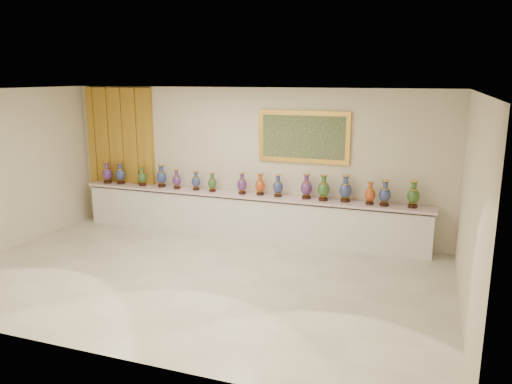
% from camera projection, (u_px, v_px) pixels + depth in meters
% --- Properties ---
extents(ground, '(8.00, 8.00, 0.00)m').
position_uv_depth(ground, '(198.00, 277.00, 8.17)').
color(ground, beige).
rests_on(ground, ground).
extents(room, '(8.00, 8.00, 8.00)m').
position_uv_depth(room, '(147.00, 153.00, 10.82)').
color(room, beige).
rests_on(room, ground).
extents(counter, '(7.28, 0.48, 0.90)m').
position_uv_depth(counter, '(247.00, 216.00, 10.15)').
color(counter, white).
rests_on(counter, ground).
extents(vase_0, '(0.24, 0.24, 0.48)m').
position_uv_depth(vase_0, '(107.00, 174.00, 11.01)').
color(vase_0, black).
rests_on(vase_0, counter).
extents(vase_1, '(0.27, 0.27, 0.48)m').
position_uv_depth(vase_1, '(121.00, 174.00, 10.95)').
color(vase_1, black).
rests_on(vase_1, counter).
extents(vase_2, '(0.21, 0.21, 0.43)m').
position_uv_depth(vase_2, '(142.00, 177.00, 10.75)').
color(vase_2, black).
rests_on(vase_2, counter).
extents(vase_3, '(0.24, 0.24, 0.48)m').
position_uv_depth(vase_3, '(161.00, 177.00, 10.63)').
color(vase_3, black).
rests_on(vase_3, counter).
extents(vase_4, '(0.25, 0.25, 0.40)m').
position_uv_depth(vase_4, '(177.00, 180.00, 10.48)').
color(vase_4, black).
rests_on(vase_4, counter).
extents(vase_5, '(0.20, 0.20, 0.40)m').
position_uv_depth(vase_5, '(196.00, 182.00, 10.35)').
color(vase_5, black).
rests_on(vase_5, counter).
extents(vase_6, '(0.19, 0.19, 0.40)m').
position_uv_depth(vase_6, '(212.00, 183.00, 10.21)').
color(vase_6, black).
rests_on(vase_6, counter).
extents(vase_7, '(0.21, 0.21, 0.43)m').
position_uv_depth(vase_7, '(242.00, 185.00, 9.99)').
color(vase_7, black).
rests_on(vase_7, counter).
extents(vase_8, '(0.25, 0.25, 0.44)m').
position_uv_depth(vase_8, '(260.00, 185.00, 9.92)').
color(vase_8, black).
rests_on(vase_8, counter).
extents(vase_9, '(0.21, 0.21, 0.44)m').
position_uv_depth(vase_9, '(278.00, 187.00, 9.77)').
color(vase_9, black).
rests_on(vase_9, counter).
extents(vase_10, '(0.28, 0.28, 0.49)m').
position_uv_depth(vase_10, '(306.00, 188.00, 9.61)').
color(vase_10, black).
rests_on(vase_10, counter).
extents(vase_11, '(0.29, 0.29, 0.50)m').
position_uv_depth(vase_11, '(324.00, 189.00, 9.46)').
color(vase_11, black).
rests_on(vase_11, counter).
extents(vase_12, '(0.26, 0.26, 0.51)m').
position_uv_depth(vase_12, '(346.00, 190.00, 9.37)').
color(vase_12, black).
rests_on(vase_12, counter).
extents(vase_13, '(0.25, 0.25, 0.43)m').
position_uv_depth(vase_13, '(370.00, 194.00, 9.18)').
color(vase_13, black).
rests_on(vase_13, counter).
extents(vase_14, '(0.24, 0.24, 0.47)m').
position_uv_depth(vase_14, '(385.00, 194.00, 9.08)').
color(vase_14, black).
rests_on(vase_14, counter).
extents(vase_15, '(0.23, 0.23, 0.49)m').
position_uv_depth(vase_15, '(413.00, 196.00, 8.95)').
color(vase_15, black).
rests_on(vase_15, counter).
extents(label_card, '(0.10, 0.06, 0.00)m').
position_uv_depth(label_card, '(165.00, 189.00, 10.50)').
color(label_card, white).
rests_on(label_card, counter).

